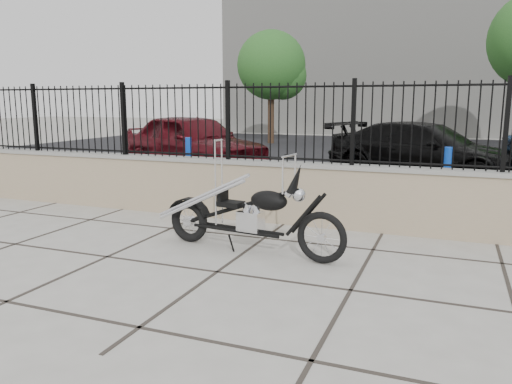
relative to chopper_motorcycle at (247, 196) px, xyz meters
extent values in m
plane|color=#99968E|center=(-0.01, -0.85, -0.72)|extent=(90.00, 90.00, 0.00)
plane|color=black|center=(-0.01, 11.65, -0.72)|extent=(30.00, 30.00, 0.00)
cube|color=gray|center=(-0.01, 1.65, -0.24)|extent=(14.00, 0.36, 0.96)
cube|color=black|center=(-0.01, 1.65, 0.84)|extent=(14.00, 0.08, 1.20)
cube|color=beige|center=(-0.01, 25.65, 3.28)|extent=(22.00, 6.00, 8.00)
imported|color=#470A10|center=(-4.10, 6.10, 0.07)|extent=(5.00, 3.62, 1.58)
imported|color=black|center=(1.75, 6.95, -0.02)|extent=(5.17, 3.53, 1.39)
cylinder|color=#0B52AA|center=(-2.85, 3.63, -0.15)|extent=(0.17, 0.17, 1.13)
cylinder|color=#0B4FA6|center=(2.28, 3.75, -0.17)|extent=(0.14, 0.14, 1.09)
cylinder|color=#382619|center=(-5.40, 15.82, 0.71)|extent=(0.29, 0.29, 2.86)
sphere|color=#296D2E|center=(-5.40, 15.82, 2.90)|extent=(3.05, 3.05, 3.05)
camera|label=1|loc=(2.35, -5.65, 1.17)|focal=35.00mm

